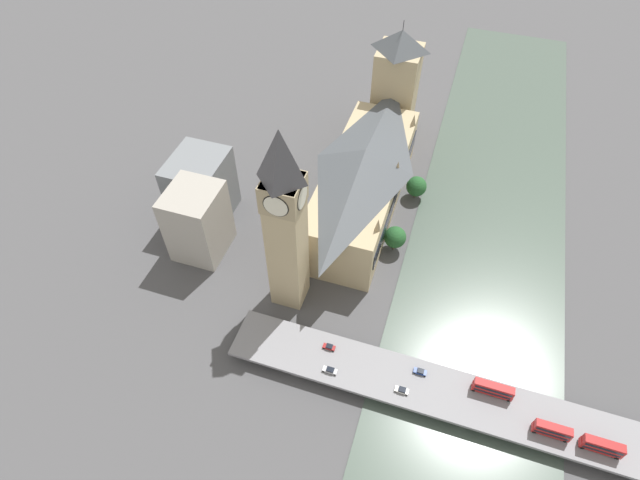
{
  "coord_description": "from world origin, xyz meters",
  "views": [
    {
      "loc": [
        -12.54,
        135.31,
        147.21
      ],
      "look_at": [
        21.54,
        31.14,
        20.75
      ],
      "focal_mm": 28.0,
      "sensor_mm": 36.0,
      "label": 1
    }
  ],
  "objects": [
    {
      "name": "ground_plane",
      "position": [
        0.0,
        0.0,
        0.0
      ],
      "size": [
        600.0,
        600.0,
        0.0
      ],
      "primitive_type": "plane",
      "color": "#4C4C4F"
    },
    {
      "name": "river_water",
      "position": [
        -35.01,
        0.0,
        0.15
      ],
      "size": [
        58.01,
        360.0,
        0.3
      ],
      "primitive_type": "cube",
      "color": "#47564C",
      "rests_on": "ground_plane"
    },
    {
      "name": "parliament_hall",
      "position": [
        16.49,
        -8.0,
        15.13
      ],
      "size": [
        27.44,
        80.75,
        30.48
      ],
      "color": "tan",
      "rests_on": "ground_plane"
    },
    {
      "name": "clock_tower",
      "position": [
        29.03,
        41.69,
        38.24
      ],
      "size": [
        11.82,
        11.82,
        71.78
      ],
      "color": "tan",
      "rests_on": "ground_plane"
    },
    {
      "name": "victoria_tower",
      "position": [
        16.55,
        -61.52,
        25.35
      ],
      "size": [
        18.29,
        18.29,
        54.7
      ],
      "color": "tan",
      "rests_on": "ground_plane"
    },
    {
      "name": "road_bridge",
      "position": [
        -35.01,
        63.47,
        3.6
      ],
      "size": [
        148.03,
        16.93,
        4.48
      ],
      "color": "slate",
      "rests_on": "ground_plane"
    },
    {
      "name": "double_decker_bus_lead",
      "position": [
        -71.56,
        66.94,
        7.28
      ],
      "size": [
        10.83,
        2.62,
        5.08
      ],
      "color": "red",
      "rests_on": "road_bridge"
    },
    {
      "name": "double_decker_bus_mid",
      "position": [
        -41.59,
        59.36,
        7.15
      ],
      "size": [
        11.82,
        2.57,
        4.88
      ],
      "color": "red",
      "rests_on": "road_bridge"
    },
    {
      "name": "double_decker_bus_rear",
      "position": [
        -58.44,
        66.62,
        7.21
      ],
      "size": [
        10.15,
        2.52,
        4.97
      ],
      "color": "red",
      "rests_on": "road_bridge"
    },
    {
      "name": "car_northbound_mid",
      "position": [
        6.33,
        67.77,
        5.21
      ],
      "size": [
        4.57,
        1.84,
        1.48
      ],
      "color": "silver",
      "rests_on": "road_bridge"
    },
    {
      "name": "car_northbound_tail",
      "position": [
        -16.02,
        67.21,
        5.16
      ],
      "size": [
        4.17,
        1.91,
        1.4
      ],
      "color": "silver",
      "rests_on": "road_bridge"
    },
    {
      "name": "car_southbound_lead",
      "position": [
        -20.13,
        59.58,
        5.18
      ],
      "size": [
        4.0,
        1.82,
        1.41
      ],
      "color": "navy",
      "rests_on": "road_bridge"
    },
    {
      "name": "car_southbound_mid",
      "position": [
        8.98,
        60.19,
        5.19
      ],
      "size": [
        3.99,
        1.77,
        1.43
      ],
      "color": "maroon",
      "rests_on": "road_bridge"
    },
    {
      "name": "city_block_west",
      "position": [
        75.44,
        14.55,
        13.99
      ],
      "size": [
        19.74,
        23.53,
        27.98
      ],
      "color": "slate",
      "rests_on": "ground_plane"
    },
    {
      "name": "city_block_center",
      "position": [
        68.42,
        31.24,
        14.29
      ],
      "size": [
        18.12,
        19.91,
        28.59
      ],
      "color": "#A39E93",
      "rests_on": "ground_plane"
    },
    {
      "name": "tree_embankment_near",
      "position": [
        -1.04,
        9.46,
        6.67
      ],
      "size": [
        8.33,
        8.33,
        10.84
      ],
      "color": "brown",
      "rests_on": "ground_plane"
    },
    {
      "name": "tree_embankment_mid",
      "position": [
        -3.3,
        -21.33,
        5.99
      ],
      "size": [
        8.39,
        8.39,
        10.2
      ],
      "color": "brown",
      "rests_on": "ground_plane"
    }
  ]
}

